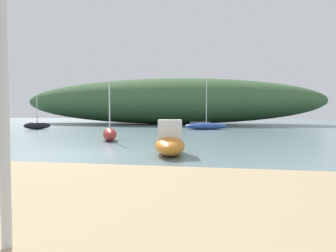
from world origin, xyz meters
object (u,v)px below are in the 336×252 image
sailboat_far_left (206,126)px  motorboat_centre_water (170,142)px  sailboat_by_sandbar (37,125)px  sailboat_inner_mooring (110,134)px

sailboat_far_left → motorboat_centre_water: 17.81m
motorboat_centre_water → sailboat_by_sandbar: (-15.89, 15.02, -0.15)m
sailboat_far_left → sailboat_inner_mooring: bearing=-112.2°
motorboat_centre_water → sailboat_by_sandbar: bearing=136.6°
sailboat_far_left → sailboat_inner_mooring: sailboat_far_left is taller
sailboat_far_left → motorboat_centre_water: sailboat_far_left is taller
motorboat_centre_water → sailboat_inner_mooring: size_ratio=0.98×
sailboat_by_sandbar → sailboat_far_left: bearing=9.7°
motorboat_centre_water → sailboat_by_sandbar: 21.87m
sailboat_inner_mooring → sailboat_by_sandbar: sailboat_inner_mooring is taller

